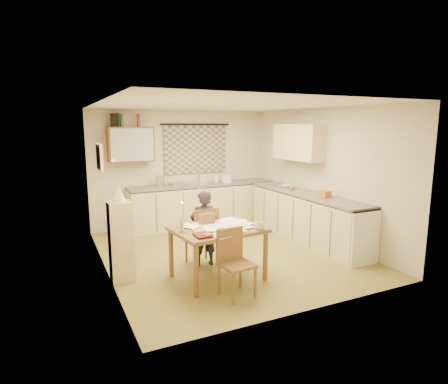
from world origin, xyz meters
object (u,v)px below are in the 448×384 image
dining_table (218,253)px  chair_far (202,247)px  counter_right (306,217)px  shelf_stand (121,242)px  counter_back (204,204)px  person (204,228)px  stove (353,234)px

dining_table → chair_far: chair_far is taller
counter_right → shelf_stand: shelf_stand is taller
chair_far → counter_back: bearing=-118.8°
counter_back → chair_far: (-0.96, -2.24, -0.16)m
chair_far → dining_table: bearing=84.0°
chair_far → person: size_ratio=0.77×
counter_back → shelf_stand: (-2.22, -2.34, 0.12)m
stove → person: (-2.28, 0.83, 0.15)m
counter_right → person: person is taller
stove → counter_back: bearing=112.9°
counter_back → person: person is taller
shelf_stand → stove: bearing=-12.7°
person → shelf_stand: 1.26m
chair_far → shelf_stand: bearing=-1.5°
counter_right → counter_back: bearing=124.8°
stove → shelf_stand: shelf_stand is taller
counter_right → person: (-2.28, -0.39, 0.15)m
counter_back → chair_far: bearing=-113.1°
person → shelf_stand: bearing=3.6°
dining_table → chair_far: size_ratio=1.41×
counter_back → dining_table: counter_back is taller
stove → dining_table: 2.30m
counter_right → chair_far: (-2.28, -0.34, -0.16)m
counter_right → shelf_stand: size_ratio=2.60×
stove → dining_table: size_ratio=0.69×
counter_right → stove: 1.23m
chair_far → shelf_stand: shelf_stand is taller
counter_back → dining_table: bearing=-108.6°
person → stove: bearing=162.0°
shelf_stand → dining_table: bearing=-22.5°
stove → person: size_ratio=0.75×
dining_table → person: 0.60m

